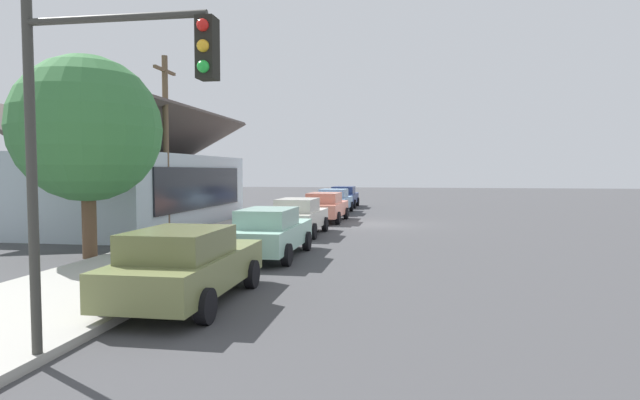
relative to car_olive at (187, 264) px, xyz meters
name	(u,v)px	position (x,y,z in m)	size (l,w,h in m)	color
ground_plane	(372,224)	(16.61, -2.90, -0.82)	(120.00, 120.00, 0.00)	#424244
sidewalk_curb	(268,221)	(16.61, 2.70, -0.74)	(60.00, 4.20, 0.16)	#A3A099
car_olive	(187,264)	(0.00, 0.00, 0.00)	(4.71, 2.09, 1.59)	olive
car_seafoam	(271,232)	(5.82, -0.28, 0.00)	(4.81, 1.97, 1.59)	#9ED1BC
car_ivory	(299,216)	(11.62, -0.03, 0.00)	(4.51, 2.03, 1.59)	silver
car_coral	(326,207)	(17.66, -0.28, 0.00)	(4.86, 2.14, 1.59)	#EA8C75
car_skyblue	(335,201)	(23.35, -0.02, 0.00)	(4.78, 2.13, 1.59)	#8CB7E0
car_navy	(344,196)	(29.04, -0.01, 0.00)	(4.71, 2.04, 1.59)	navy
storefront_building	(129,188)	(13.80, 9.09, 1.10)	(13.32, 8.09, 5.72)	#ADBCC6
shade_tree	(87,129)	(4.79, 5.36, 3.25)	(4.57, 4.57, 6.36)	brown
traffic_light_main	(100,117)	(-3.58, -0.36, 2.67)	(0.37, 2.79, 5.20)	#383833
utility_pole_wooden	(166,143)	(10.12, 5.30, 3.11)	(1.80, 0.24, 7.50)	brown
fire_hydrant_red	(282,218)	(14.02, 1.30, -0.32)	(0.22, 0.22, 0.71)	red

